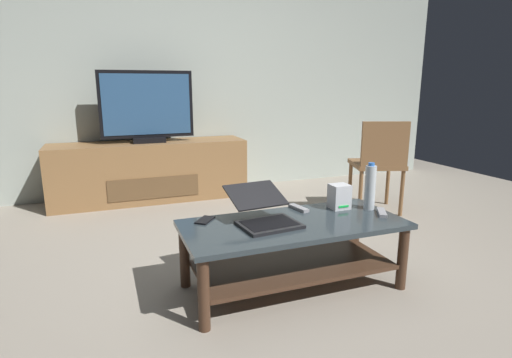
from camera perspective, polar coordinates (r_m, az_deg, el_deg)
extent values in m
plane|color=#9E9384|center=(2.64, 1.95, -13.46)|extent=(7.68, 7.68, 0.00)
cube|color=#A8B2A8|center=(4.66, -9.77, 15.63)|extent=(6.40, 0.12, 2.80)
cube|color=#2D383D|center=(2.36, 5.31, -6.39)|extent=(1.28, 0.57, 0.03)
cube|color=#472D1E|center=(2.45, 5.19, -11.92)|extent=(1.13, 0.51, 0.02)
cylinder|color=#472D1E|center=(2.05, -7.38, -15.82)|extent=(0.06, 0.06, 0.38)
cylinder|color=#472D1E|center=(2.56, 19.90, -10.44)|extent=(0.06, 0.06, 0.38)
cylinder|color=#472D1E|center=(2.47, -10.02, -10.68)|extent=(0.06, 0.06, 0.38)
cylinder|color=#472D1E|center=(2.91, 13.78, -7.17)|extent=(0.06, 0.06, 0.38)
cube|color=olive|center=(4.36, -14.60, 1.09)|extent=(1.96, 0.49, 0.61)
cube|color=brown|center=(4.14, -14.11, -1.22)|extent=(0.88, 0.01, 0.21)
cube|color=black|center=(4.28, -14.82, 5.35)|extent=(0.32, 0.20, 0.05)
cube|color=black|center=(4.25, -15.11, 10.09)|extent=(0.92, 0.04, 0.66)
cube|color=#2D517A|center=(4.23, -15.07, 10.08)|extent=(0.85, 0.01, 0.59)
cube|color=brown|center=(4.00, 16.56, 2.00)|extent=(0.56, 0.56, 0.04)
cube|color=brown|center=(3.77, 17.68, 4.54)|extent=(0.41, 0.17, 0.42)
cylinder|color=brown|center=(4.28, 18.03, -0.59)|extent=(0.04, 0.04, 0.43)
cylinder|color=brown|center=(4.17, 13.09, -0.63)|extent=(0.04, 0.04, 0.43)
cylinder|color=brown|center=(3.93, 19.81, -1.90)|extent=(0.04, 0.04, 0.43)
cylinder|color=brown|center=(3.81, 14.47, -1.99)|extent=(0.04, 0.04, 0.43)
cube|color=black|center=(2.28, 1.87, -6.41)|extent=(0.35, 0.29, 0.02)
cube|color=black|center=(2.28, 1.87, -6.17)|extent=(0.30, 0.23, 0.00)
cube|color=black|center=(2.39, -0.08, -2.26)|extent=(0.35, 0.27, 0.10)
cube|color=silver|center=(2.39, -0.04, -2.31)|extent=(0.31, 0.24, 0.08)
cube|color=silver|center=(2.63, 11.64, -2.43)|extent=(0.12, 0.11, 0.16)
cube|color=#19D84C|center=(2.60, 12.24, -3.80)|extent=(0.07, 0.00, 0.01)
cylinder|color=silver|center=(2.65, 15.74, -1.17)|extent=(0.07, 0.07, 0.28)
cylinder|color=blue|center=(2.62, 15.94, 2.00)|extent=(0.04, 0.04, 0.02)
cube|color=black|center=(2.38, -7.19, -5.75)|extent=(0.14, 0.15, 0.01)
cube|color=#99999E|center=(2.58, 6.01, -4.09)|extent=(0.07, 0.17, 0.02)
cube|color=#99999E|center=(2.60, 17.28, -4.53)|extent=(0.12, 0.16, 0.02)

